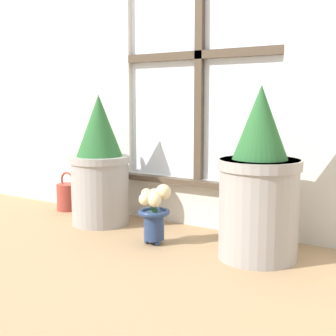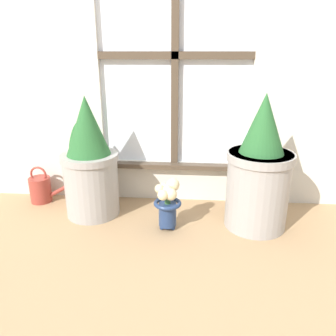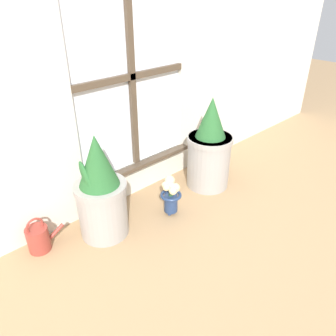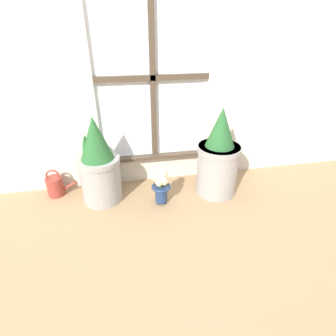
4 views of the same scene
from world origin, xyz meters
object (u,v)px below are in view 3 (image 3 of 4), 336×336
potted_plant_left (101,192)px  watering_can (39,238)px  flower_vase (171,194)px  potted_plant_right (209,149)px

potted_plant_left → watering_can: size_ratio=2.93×
potted_plant_left → flower_vase: 0.43m
potted_plant_right → watering_can: bearing=171.2°
potted_plant_right → flower_vase: 0.43m
flower_vase → watering_can: bearing=161.5°
potted_plant_left → watering_can: bearing=160.5°
potted_plant_right → potted_plant_left: bearing=175.8°
flower_vase → watering_can: (-0.71, 0.24, -0.06)m
potted_plant_left → potted_plant_right: bearing=-4.2°
potted_plant_right → watering_can: 1.15m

